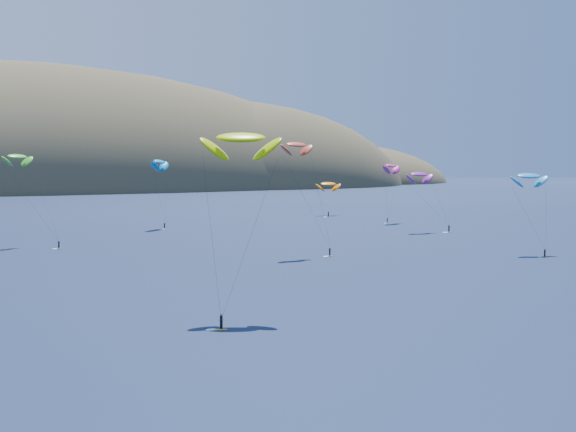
# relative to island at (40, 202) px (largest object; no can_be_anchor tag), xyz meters

# --- Properties ---
(island) EXTENTS (730.00, 300.00, 210.00)m
(island) POSITION_rel_island_xyz_m (0.00, 0.00, 0.00)
(island) COLOR #3D3526
(island) RESTS_ON ground
(kitesurfer_2) EXTENTS (12.90, 13.87, 25.66)m
(kitesurfer_2) POSITION_rel_island_xyz_m (-67.66, -527.33, 33.60)
(kitesurfer_2) COLOR gold
(kitesurfer_2) RESTS_ON ground
(kitesurfer_3) EXTENTS (11.86, 15.65, 23.15)m
(kitesurfer_3) POSITION_rel_island_xyz_m (-80.29, -426.42, 31.65)
(kitesurfer_3) COLOR gold
(kitesurfer_3) RESTS_ON ground
(kitesurfer_4) EXTENTS (9.41, 10.10, 22.29)m
(kitesurfer_4) POSITION_rel_island_xyz_m (-35.00, -394.02, 30.41)
(kitesurfer_4) COLOR gold
(kitesurfer_4) RESTS_ON ground
(kitesurfer_5) EXTENTS (8.92, 11.05, 18.98)m
(kitesurfer_5) POSITION_rel_island_xyz_m (15.31, -493.05, 27.39)
(kitesurfer_5) COLOR gold
(kitesurfer_5) RESTS_ON ground
(kitesurfer_6) EXTENTS (11.27, 8.67, 18.68)m
(kitesurfer_6) POSITION_rel_island_xyz_m (26.01, -439.45, 26.90)
(kitesurfer_6) COLOR gold
(kitesurfer_6) RESTS_ON ground
(kitesurfer_8) EXTENTS (9.96, 7.88, 20.93)m
(kitesurfer_8) POSITION_rel_island_xyz_m (38.50, -407.46, 29.12)
(kitesurfer_8) COLOR gold
(kitesurfer_8) RESTS_ON ground
(kitesurfer_9) EXTENTS (9.81, 8.44, 25.51)m
(kitesurfer_9) POSITION_rel_island_xyz_m (-31.07, -473.48, 34.02)
(kitesurfer_9) COLOR gold
(kitesurfer_9) RESTS_ON ground
(kitesurfer_11) EXTENTS (11.13, 12.81, 14.03)m
(kitesurfer_11) POSITION_rel_island_xyz_m (38.23, -367.39, 22.21)
(kitesurfer_11) COLOR gold
(kitesurfer_11) RESTS_ON ground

